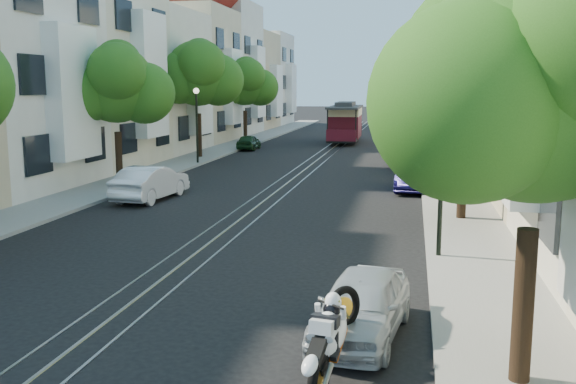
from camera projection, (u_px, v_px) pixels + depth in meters
The scene contains 25 objects.
ground at pixel (323, 156), 40.82m from camera, with size 200.00×200.00×0.00m, color black.
sidewalk_east at pixel (440, 157), 39.45m from camera, with size 2.50×80.00×0.12m, color gray.
sidewalk_west at pixel (214, 153), 42.17m from camera, with size 2.50×80.00×0.12m, color gray.
rail_left at pixel (314, 155), 40.92m from camera, with size 0.06×80.00×0.02m, color gray.
rail_slot at pixel (323, 156), 40.82m from camera, with size 0.06×80.00×0.02m, color gray.
rail_right at pixel (332, 156), 40.72m from camera, with size 0.06×80.00×0.02m, color gray.
lane_line at pixel (323, 156), 40.82m from camera, with size 0.08×80.00×0.01m, color tan.
townhouses_east at pixel (524, 72), 37.66m from camera, with size 7.75×72.00×12.00m.
townhouses_west at pixel (145, 75), 42.14m from camera, with size 7.75×72.00×11.76m.
tree_e_a at pixel (542, 85), 8.69m from camera, with size 4.72×3.87×6.27m.
tree_e_b at pixel (469, 75), 20.26m from camera, with size 4.93×4.08×6.68m.
tree_e_c at pixel (450, 82), 30.93m from camera, with size 4.84×3.99×6.52m.
tree_e_d at pixel (441, 78), 41.54m from camera, with size 5.01×4.16×6.85m.
tree_w_b at pixel (117, 86), 27.86m from camera, with size 4.72×3.87×6.27m.
tree_w_c at pixel (199, 74), 38.40m from camera, with size 5.13×4.28×7.09m.
tree_w_d at pixel (246, 83), 49.13m from camera, with size 4.84×3.99×6.52m.
lamp_east at pixel (443, 149), 15.93m from camera, with size 0.32×0.32×4.16m.
lamp_west at pixel (197, 114), 35.73m from camera, with size 0.32×0.32×4.16m.
sportbike_rider at pixel (329, 335), 9.39m from camera, with size 0.68×1.91×1.38m.
cable_car at pixel (345, 121), 49.93m from camera, with size 2.52×7.56×2.89m.
parked_car_e_near at pixel (362, 305), 11.27m from camera, with size 1.38×3.43×1.17m, color #ADB3B9.
parked_car_e_mid at pixel (412, 176), 27.16m from camera, with size 1.31×3.75×1.23m, color #110E47.
parked_car_e_far at pixel (412, 158), 34.05m from camera, with size 2.01×4.37×1.21m, color maroon.
parked_car_w_mid at pixel (151, 183), 24.95m from camera, with size 1.41×4.06×1.34m, color white.
parked_car_w_far at pixel (249, 142), 44.51m from camera, with size 1.26×3.14×1.07m, color #143218.
Camera 1 is at (5.55, -12.33, 4.39)m, focal length 40.00 mm.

